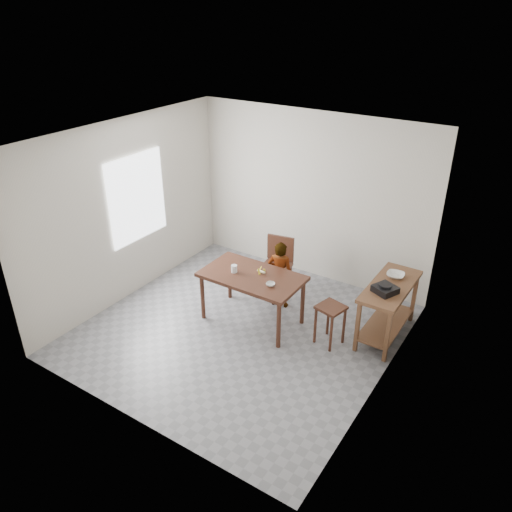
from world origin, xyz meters
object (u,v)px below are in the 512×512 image
Objects in this scene: dining_chair at (276,267)px; prep_counter at (387,310)px; child at (280,275)px; stool at (330,325)px; dining_table at (252,298)px.

prep_counter is at bearing -14.74° from dining_chair.
prep_counter is 1.15× the size of child.
dining_chair is at bearing 175.32° from prep_counter.
dining_table is at bearing -173.79° from stool.
child is at bearing 78.09° from dining_table.
child is 0.38m from dining_chair.
stool is (1.27, -0.73, -0.16)m from dining_chair.
child reaches higher than dining_chair.
child is (0.12, 0.56, 0.15)m from dining_table.
child is 1.15m from stool.
dining_chair is 1.47m from stool.
dining_chair reaches higher than dining_table.
child reaches higher than stool.
child is (-1.60, -0.14, 0.12)m from prep_counter.
child is 1.18× the size of dining_chair.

